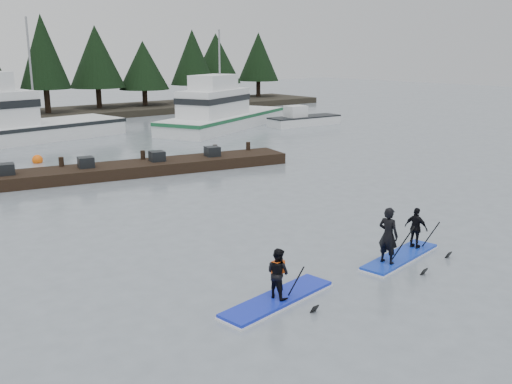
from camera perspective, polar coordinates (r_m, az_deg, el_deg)
ground at (r=16.53m, az=13.35°, el=-7.66°), size 160.00×160.00×0.00m
fishing_boat_large at (r=41.05m, az=-24.24°, el=5.38°), size 16.04×6.55×9.03m
fishing_boat_medium at (r=44.92m, az=-3.40°, el=7.13°), size 14.24×9.43×8.34m
skiff at (r=46.83m, az=4.87°, el=7.11°), size 6.34×2.34×0.72m
floating_dock at (r=28.76m, az=-12.67°, el=2.24°), size 16.71×5.61×0.55m
buoy_c at (r=41.18m, az=-4.66°, el=5.65°), size 0.50×0.50×0.50m
buoy_b at (r=33.29m, az=-20.99°, el=2.74°), size 0.57×0.57×0.57m
paddleboard_solo at (r=14.06m, az=2.20°, el=-9.32°), size 3.43×1.26×1.84m
paddleboard_duo at (r=17.23m, az=14.26°, el=-4.65°), size 3.34×1.41×2.21m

